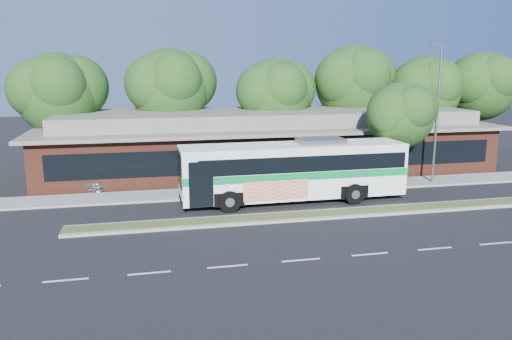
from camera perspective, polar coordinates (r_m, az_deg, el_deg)
The scene contains 15 objects.
ground at distance 25.93m, azimuth 8.19°, elevation -5.56°, with size 120.00×120.00×0.00m, color black.
median_strip at distance 26.44m, azimuth 7.74°, elevation -5.03°, with size 26.00×1.10×0.15m, color #465524.
sidewalk at distance 31.76m, azimuth 4.16°, elevation -2.12°, with size 44.00×2.60×0.12m, color gray.
parking_lot at distance 35.22m, azimuth -27.14°, elevation -2.11°, with size 14.00×12.00×0.01m, color black.
plaza_building at distance 37.60m, azimuth 1.35°, elevation 3.31°, with size 33.20×11.20×4.45m.
lamp_post at distance 34.57m, azimuth 19.96°, elevation 6.49°, with size 0.93×0.18×9.07m.
tree_bg_a at distance 38.74m, azimuth -21.13°, elevation 8.34°, with size 6.47×5.80×8.63m.
tree_bg_b at distance 39.37m, azimuth -9.20°, elevation 9.42°, with size 6.69×6.00×9.00m.
tree_bg_c at distance 39.67m, azimuth 2.63°, elevation 8.78°, with size 6.24×5.60×8.26m.
tree_bg_d at distance 42.93m, azimuth 11.53°, elevation 9.89°, with size 6.91×6.20×9.37m.
tree_bg_e at distance 44.83m, azimuth 19.11°, elevation 8.69°, with size 6.47×5.80×8.50m.
tree_bg_f at distance 49.01m, azimuth 24.61°, elevation 8.86°, with size 6.69×6.00×8.92m.
transit_bus at distance 28.59m, azimuth 4.40°, elevation 0.35°, with size 13.01×3.19×3.64m.
sedan at distance 33.40m, azimuth -19.93°, elevation -1.09°, with size 1.79×4.41×1.28m, color #B4B6BC.
sidewalk_tree at distance 33.76m, azimuth 16.54°, elevation 6.17°, with size 4.79×4.29×6.70m.
Camera 1 is at (-8.85, -23.13, 7.70)m, focal length 35.00 mm.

